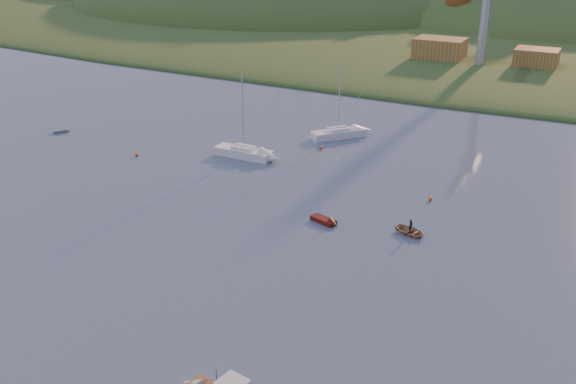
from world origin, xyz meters
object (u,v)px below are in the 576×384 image
at_px(grey_dinghy, 64,131).
at_px(sailboat_near, 338,133).
at_px(sailboat_far, 244,152).
at_px(canoe, 410,231).
at_px(red_tender, 328,222).

bearing_deg(grey_dinghy, sailboat_near, -26.95).
bearing_deg(sailboat_far, canoe, -24.15).
distance_m(sailboat_far, red_tender, 25.15).
xyz_separation_m(red_tender, grey_dinghy, (-52.47, 11.80, -0.05)).
xyz_separation_m(sailboat_far, grey_dinghy, (-32.33, -3.25, -0.57)).
xyz_separation_m(sailboat_near, canoe, (20.60, -28.02, -0.39)).
xyz_separation_m(canoe, red_tender, (-9.11, -1.74, -0.12)).
distance_m(sailboat_near, grey_dinghy, 44.75).
xyz_separation_m(sailboat_near, sailboat_far, (-8.66, -14.71, 0.01)).
bearing_deg(red_tender, sailboat_far, 161.54).
bearing_deg(red_tender, sailboat_near, 129.41).
bearing_deg(red_tender, canoe, 29.10).
distance_m(canoe, red_tender, 9.28).
xyz_separation_m(sailboat_far, canoe, (29.26, -13.31, -0.40)).
bearing_deg(sailboat_far, sailboat_near, 59.83).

